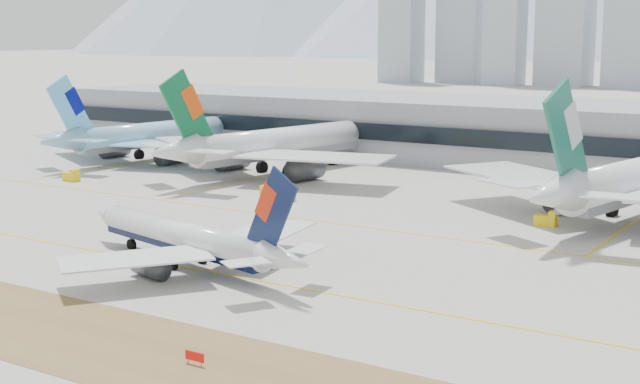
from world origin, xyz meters
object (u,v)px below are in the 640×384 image
Objects in this scene: widebody_cathay at (635,182)px; widebody_korean at (145,137)px; terminal at (551,134)px; widebody_eva at (271,146)px; taxiing_airliner at (190,240)px.

widebody_korean is at bearing 96.18° from widebody_cathay.
widebody_eva is at bearing -134.82° from terminal.
widebody_korean is 39.83m from widebody_eva.
widebody_eva is at bearing -48.56° from taxiing_airliner.
widebody_korean is at bearing -29.92° from taxiing_airliner.
terminal is at bearing -56.50° from widebody_korean.
widebody_eva reaches higher than widebody_korean.
taxiing_airliner is 0.74× the size of widebody_korean.
terminal is at bearing -35.62° from widebody_eva.
widebody_korean is 0.92× the size of widebody_eva.
widebody_cathay is at bearing -88.93° from widebody_korean.
taxiing_airliner is at bearing -94.48° from terminal.
widebody_cathay is (42.27, 63.63, 2.85)m from taxiing_airliner.
terminal is (9.36, 119.48, 3.71)m from taxiing_airliner.
widebody_cathay reaches higher than terminal.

